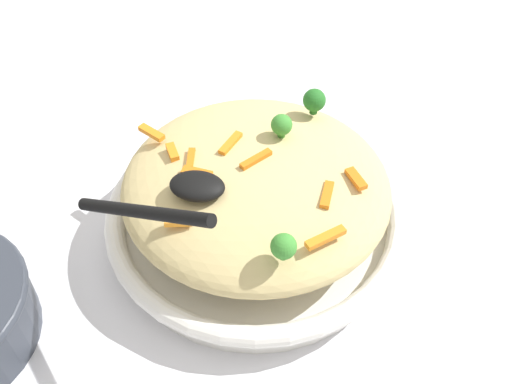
% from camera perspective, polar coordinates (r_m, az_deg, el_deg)
% --- Properties ---
extents(ground_plane, '(2.40, 2.40, 0.00)m').
position_cam_1_polar(ground_plane, '(0.70, -0.00, -3.96)').
color(ground_plane, silver).
extents(serving_bowl, '(0.34, 0.34, 0.05)m').
position_cam_1_polar(serving_bowl, '(0.68, -0.00, -2.53)').
color(serving_bowl, white).
rests_on(serving_bowl, ground_plane).
extents(pasta_mound, '(0.29, 0.29, 0.07)m').
position_cam_1_polar(pasta_mound, '(0.64, -0.00, 0.61)').
color(pasta_mound, '#D1BA7A').
rests_on(pasta_mound, serving_bowl).
extents(carrot_piece_0, '(0.03, 0.03, 0.01)m').
position_cam_1_polar(carrot_piece_0, '(0.62, 0.05, 3.04)').
color(carrot_piece_0, orange).
rests_on(carrot_piece_0, pasta_mound).
extents(carrot_piece_1, '(0.02, 0.04, 0.01)m').
position_cam_1_polar(carrot_piece_1, '(0.64, -2.45, 4.70)').
color(carrot_piece_1, orange).
rests_on(carrot_piece_1, pasta_mound).
extents(carrot_piece_2, '(0.01, 0.04, 0.01)m').
position_cam_1_polar(carrot_piece_2, '(0.59, 6.83, -0.26)').
color(carrot_piece_2, orange).
rests_on(carrot_piece_2, pasta_mound).
extents(carrot_piece_3, '(0.03, 0.02, 0.01)m').
position_cam_1_polar(carrot_piece_3, '(0.67, -9.99, 5.64)').
color(carrot_piece_3, orange).
rests_on(carrot_piece_3, pasta_mound).
extents(carrot_piece_4, '(0.03, 0.03, 0.01)m').
position_cam_1_polar(carrot_piece_4, '(0.62, 9.60, 1.49)').
color(carrot_piece_4, orange).
rests_on(carrot_piece_4, pasta_mound).
extents(carrot_piece_5, '(0.01, 0.03, 0.01)m').
position_cam_1_polar(carrot_piece_5, '(0.63, -6.26, 3.21)').
color(carrot_piece_5, orange).
rests_on(carrot_piece_5, pasta_mound).
extents(carrot_piece_6, '(0.04, 0.03, 0.01)m').
position_cam_1_polar(carrot_piece_6, '(0.56, 6.70, -4.36)').
color(carrot_piece_6, orange).
rests_on(carrot_piece_6, pasta_mound).
extents(carrot_piece_7, '(0.03, 0.02, 0.01)m').
position_cam_1_polar(carrot_piece_7, '(0.57, -7.47, -2.77)').
color(carrot_piece_7, orange).
rests_on(carrot_piece_7, pasta_mound).
extents(carrot_piece_8, '(0.03, 0.01, 0.01)m').
position_cam_1_polar(carrot_piece_8, '(0.61, -5.68, 1.74)').
color(carrot_piece_8, orange).
rests_on(carrot_piece_8, pasta_mound).
extents(carrot_piece_9, '(0.02, 0.03, 0.01)m').
position_cam_1_polar(carrot_piece_9, '(0.64, -7.97, 3.91)').
color(carrot_piece_9, orange).
rests_on(carrot_piece_9, pasta_mound).
extents(broccoli_floret_0, '(0.03, 0.03, 0.03)m').
position_cam_1_polar(broccoli_floret_0, '(0.68, 5.61, 8.73)').
color(broccoli_floret_0, '#205B1C').
rests_on(broccoli_floret_0, pasta_mound).
extents(broccoli_floret_1, '(0.02, 0.02, 0.03)m').
position_cam_1_polar(broccoli_floret_1, '(0.53, 2.67, -5.26)').
color(broccoli_floret_1, '#377928').
rests_on(broccoli_floret_1, pasta_mound).
extents(broccoli_floret_2, '(0.02, 0.02, 0.03)m').
position_cam_1_polar(broccoli_floret_2, '(0.64, 2.48, 6.42)').
color(broccoli_floret_2, '#377928').
rests_on(broccoli_floret_2, pasta_mound).
extents(serving_spoon, '(0.15, 0.13, 0.09)m').
position_cam_1_polar(serving_spoon, '(0.56, -7.55, -0.29)').
color(serving_spoon, black).
rests_on(serving_spoon, pasta_mound).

